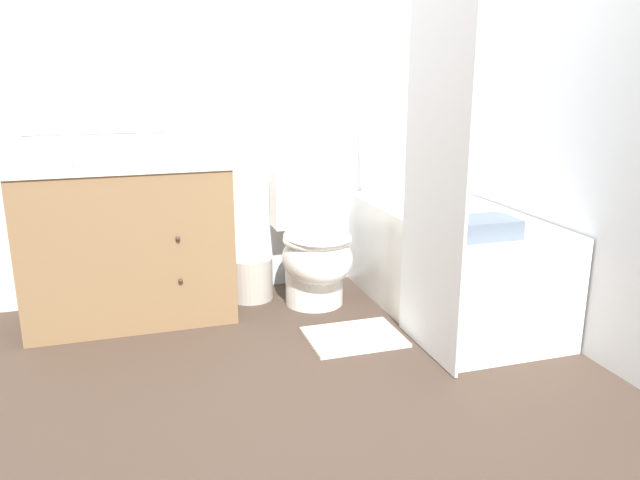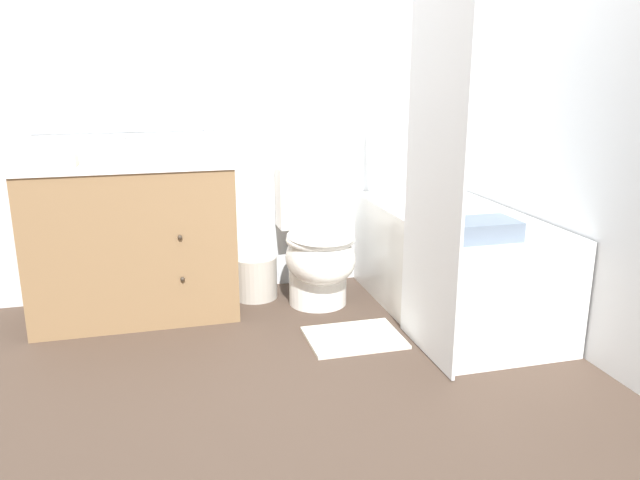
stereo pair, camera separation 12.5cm
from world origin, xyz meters
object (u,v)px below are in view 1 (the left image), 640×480
object	(u,v)px
sink_faucet	(121,150)
soap_dispenser	(204,145)
toilet	(313,250)
wastebasket	(251,278)
bath_mat	(354,337)
vanity_cabinet	(128,239)
tissue_box	(132,150)
hand_towel_folded	(42,162)
bathtub	(449,261)
bath_towel_folded	(481,228)

from	to	relation	value
sink_faucet	soap_dispenser	distance (m)	0.46
toilet	wastebasket	distance (m)	0.43
soap_dispenser	bath_mat	size ratio (longest dim) A/B	0.30
wastebasket	bath_mat	xyz separation A→B (m)	(0.39, -0.73, -0.12)
vanity_cabinet	tissue_box	world-z (taller)	tissue_box
wastebasket	hand_towel_folded	distance (m)	1.31
wastebasket	tissue_box	distance (m)	1.00
tissue_box	bath_mat	bearing A→B (deg)	-33.67
sink_faucet	bathtub	xyz separation A→B (m)	(1.70, -0.64, -0.61)
toilet	bath_towel_folded	world-z (taller)	toilet
toilet	bathtub	bearing A→B (deg)	-26.57
sink_faucet	bath_mat	bearing A→B (deg)	-38.69
bath_towel_folded	wastebasket	bearing A→B (deg)	130.92
vanity_cabinet	sink_faucet	world-z (taller)	sink_faucet
vanity_cabinet	hand_towel_folded	bearing A→B (deg)	-159.14
bath_towel_folded	bath_mat	size ratio (longest dim) A/B	0.67
vanity_cabinet	soap_dispenser	distance (m)	0.66
sink_faucet	tissue_box	size ratio (longest dim) A/B	0.98
bathtub	toilet	bearing A→B (deg)	153.43
vanity_cabinet	bath_mat	bearing A→B (deg)	-31.28
soap_dispenser	bath_towel_folded	distance (m)	1.54
tissue_box	hand_towel_folded	xyz separation A→B (m)	(-0.42, -0.16, -0.02)
toilet	bathtub	world-z (taller)	toilet
tissue_box	hand_towel_folded	world-z (taller)	tissue_box
bathtub	tissue_box	size ratio (longest dim) A/B	9.73
sink_faucet	soap_dispenser	world-z (taller)	soap_dispenser
bath_towel_folded	bathtub	bearing A→B (deg)	75.65
soap_dispenser	hand_towel_folded	bearing A→B (deg)	-166.61
sink_faucet	hand_towel_folded	world-z (taller)	sink_faucet
vanity_cabinet	soap_dispenser	bearing A→B (deg)	6.75
bath_towel_folded	tissue_box	bearing A→B (deg)	147.23
sink_faucet	wastebasket	distance (m)	1.03
vanity_cabinet	sink_faucet	size ratio (longest dim) A/B	7.65
sink_faucet	bath_towel_folded	world-z (taller)	sink_faucet
bath_mat	soap_dispenser	bearing A→B (deg)	131.92
bathtub	bath_mat	bearing A→B (deg)	-161.42
vanity_cabinet	wastebasket	bearing A→B (deg)	6.97
hand_towel_folded	bath_mat	xyz separation A→B (m)	(1.43, -0.51, -0.89)
tissue_box	bath_towel_folded	distance (m)	1.82
bathtub	soap_dispenser	world-z (taller)	soap_dispenser
hand_towel_folded	vanity_cabinet	bearing A→B (deg)	20.86
bathtub	bath_mat	size ratio (longest dim) A/B	2.98
toilet	bath_mat	size ratio (longest dim) A/B	1.60
wastebasket	soap_dispenser	world-z (taller)	soap_dispenser
sink_faucet	bath_mat	xyz separation A→B (m)	(1.06, -0.85, -0.89)
vanity_cabinet	wastebasket	distance (m)	0.75
sink_faucet	hand_towel_folded	bearing A→B (deg)	-136.68
bathtub	hand_towel_folded	size ratio (longest dim) A/B	5.14
tissue_box	hand_towel_folded	size ratio (longest dim) A/B	0.53
bathtub	bath_towel_folded	world-z (taller)	bath_towel_folded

